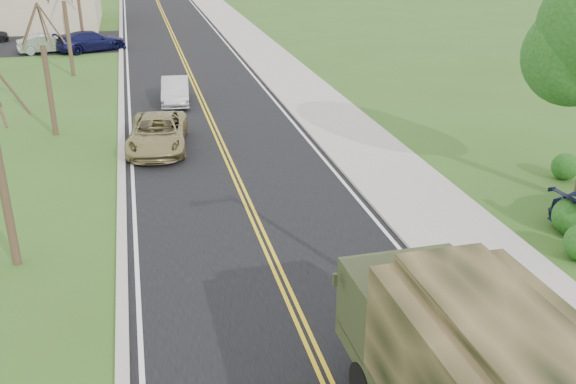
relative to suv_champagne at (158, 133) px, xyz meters
name	(u,v)px	position (x,y,z in m)	size (l,w,h in m)	color
road	(180,52)	(2.62, 21.04, -0.69)	(8.00, 120.00, 0.01)	black
curb_right	(237,49)	(6.77, 21.04, -0.64)	(0.30, 120.00, 0.12)	#9E998E
sidewalk_right	(260,48)	(8.52, 21.04, -0.65)	(3.20, 120.00, 0.10)	#9E998E
curb_left	(121,54)	(-1.53, 21.04, -0.65)	(0.30, 120.00, 0.10)	#9E998E
bare_tree_a	(1,177)	(-4.39, -8.96, 1.93)	(1.93, 2.26, 6.08)	#38281C
bare_tree_b	(48,80)	(-4.39, 3.04, 1.78)	(1.83, 2.14, 5.73)	#38281C
bare_tree_c	(68,30)	(-4.39, 15.04, 2.08)	(2.04, 2.39, 6.42)	#38281C
bare_tree_d	(79,8)	(-4.39, 27.04, 1.85)	(1.88, 2.20, 5.91)	#38281C
suv_champagne	(158,133)	(0.00, 0.00, 0.00)	(2.32, 5.03, 1.40)	#8F8250
sedan_silver	(175,91)	(1.27, 7.17, -0.05)	(1.38, 3.95, 1.30)	#B7B7BC
lot_car_silver	(47,43)	(-6.63, 23.14, -0.03)	(1.41, 4.05, 1.34)	#9D9EA2
lot_car_navy	(91,41)	(-3.57, 23.04, 0.03)	(2.03, 4.99, 1.45)	#0E1035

